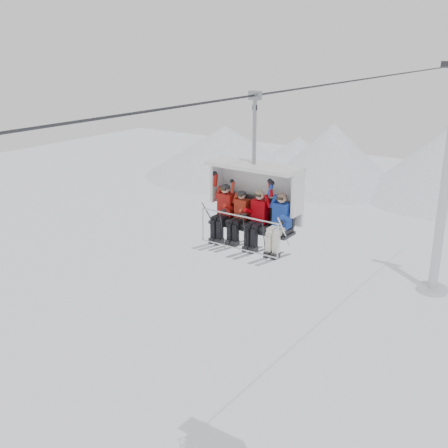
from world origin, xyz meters
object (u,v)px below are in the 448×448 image
Objects in this scene: chairlift_carrier at (256,195)px; skier_far_right at (280,221)px; lift_tower_right at (443,200)px; skier_center_right at (258,217)px; skier_far_left at (224,210)px; skier_center_left at (240,215)px.

chairlift_carrier reaches higher than skier_far_right.
lift_tower_right reaches higher than skier_center_right.
skier_far_right is at bearing 0.10° from skier_far_left.
skier_center_left is (0.52, -0.01, -0.05)m from skier_far_left.
skier_center_right is at bearing 1.40° from skier_center_left.
chairlift_carrier is at bearing 46.48° from skier_center_left.
skier_center_left is 0.57m from skier_center_right.
skier_center_left is (-0.30, -0.32, -0.53)m from chairlift_carrier.
skier_far_left reaches higher than skier_center_left.
skier_center_left is at bearing -90.84° from lift_tower_right.
skier_far_right is (0.65, 0.00, 0.01)m from skier_center_right.
lift_tower_right is at bearing 87.72° from skier_far_left.
chairlift_carrier reaches higher than skier_far_left.
skier_center_left is at bearing -1.54° from skier_far_left.
skier_center_right is 0.98× the size of skier_far_right.
lift_tower_right is 21.32m from skier_far_left.
skier_far_left is at bearing 178.46° from skier_center_left.
lift_tower_right is 21.32m from skier_far_right.
lift_tower_right reaches higher than chairlift_carrier.
skier_far_right is (0.91, -20.83, 4.46)m from lift_tower_right.
skier_center_left is 0.98× the size of skier_far_right.
skier_center_right reaches higher than skier_center_left.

